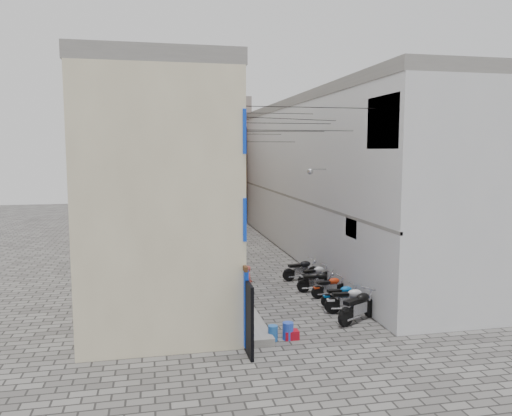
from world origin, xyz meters
TOP-DOWN VIEW (x-y plane):
  - ground at (0.00, 0.00)m, footprint 90.00×90.00m
  - plinth at (-2.05, 13.00)m, footprint 0.90×26.00m
  - building_left at (-4.98, 12.95)m, footprint 5.10×27.00m
  - building_right at (5.00, 13.00)m, footprint 5.94×26.00m
  - building_far_brick_left at (-2.00, 28.00)m, footprint 6.00×6.00m
  - building_far_brick_right at (3.00, 30.00)m, footprint 5.00×6.00m
  - building_far_concrete at (0.00, 34.00)m, footprint 8.00×5.00m
  - far_shopfront at (0.00, 25.20)m, footprint 2.00×0.30m
  - overhead_wires at (0.00, 7.64)m, footprint 5.80×13.02m
  - motorcycle_a at (1.85, 1.60)m, footprint 2.17×1.62m
  - motorcycle_b at (1.90, 2.55)m, footprint 1.96×0.78m
  - motorcycle_c at (1.90, 3.34)m, footprint 1.70×0.61m
  - motorcycle_d at (1.90, 4.62)m, footprint 1.75×0.79m
  - motorcycle_e at (1.62, 5.44)m, footprint 1.82×0.74m
  - motorcycle_f at (1.90, 6.55)m, footprint 1.82×0.95m
  - motorcycle_g at (1.54, 7.52)m, footprint 1.95×0.89m
  - person_a at (-1.70, 3.86)m, footprint 0.40×0.56m
  - person_b at (-2.35, 3.28)m, footprint 0.79×0.90m
  - water_jug_near at (-1.05, 0.50)m, footprint 0.38×0.38m
  - water_jug_far at (-1.55, 0.50)m, footprint 0.32×0.32m
  - red_crate at (-0.94, 0.50)m, footprint 0.46×0.35m

SIDE VIEW (x-z plane):
  - ground at x=0.00m, z-range 0.00..0.00m
  - plinth at x=-2.05m, z-range 0.00..0.25m
  - red_crate at x=-0.94m, z-range 0.00..0.29m
  - water_jug_far at x=-1.55m, z-range 0.00..0.49m
  - water_jug_near at x=-1.05m, z-range 0.00..0.56m
  - motorcycle_c at x=1.90m, z-range 0.00..0.97m
  - motorcycle_d at x=1.90m, z-range 0.00..0.98m
  - motorcycle_f at x=1.90m, z-range 0.00..1.01m
  - motorcycle_e at x=1.62m, z-range 0.00..1.02m
  - motorcycle_g at x=1.54m, z-range 0.00..1.09m
  - motorcycle_b at x=1.90m, z-range 0.00..1.11m
  - motorcycle_a at x=1.85m, z-range 0.00..1.22m
  - person_a at x=-1.70m, z-range 0.25..1.68m
  - person_b at x=-2.35m, z-range 0.25..1.82m
  - far_shopfront at x=0.00m, z-range 0.00..2.40m
  - building_far_brick_right at x=3.00m, z-range 0.00..8.00m
  - building_left at x=-4.98m, z-range 0.00..9.00m
  - building_right at x=5.00m, z-range 0.01..9.01m
  - building_far_brick_left at x=-2.00m, z-range 0.00..10.00m
  - building_far_concrete at x=0.00m, z-range 0.00..11.00m
  - overhead_wires at x=0.00m, z-range 6.46..7.79m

